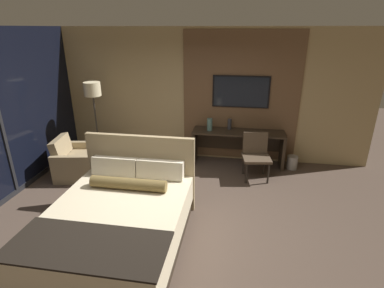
% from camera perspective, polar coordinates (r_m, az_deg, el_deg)
% --- Properties ---
extents(ground_plane, '(16.00, 16.00, 0.00)m').
position_cam_1_polar(ground_plane, '(4.72, -3.23, -14.67)').
color(ground_plane, '#4C3D33').
extents(wall_back_tv_panel, '(7.20, 0.09, 2.80)m').
position_cam_1_polar(wall_back_tv_panel, '(6.51, 2.50, 9.12)').
color(wall_back_tv_panel, tan).
rests_on(wall_back_tv_panel, ground_plane).
extents(wall_left_window, '(0.06, 6.00, 2.80)m').
position_cam_1_polar(wall_left_window, '(5.83, -32.79, 3.51)').
color(wall_left_window, black).
rests_on(wall_left_window, ground_plane).
extents(bed, '(1.73, 2.20, 1.23)m').
position_cam_1_polar(bed, '(4.22, -13.83, -14.32)').
color(bed, '#33281E').
rests_on(bed, ground_plane).
extents(desk, '(1.92, 0.52, 0.75)m').
position_cam_1_polar(desk, '(6.44, 8.74, 0.52)').
color(desk, '#2D2319').
rests_on(desk, ground_plane).
extents(tv, '(1.17, 0.04, 0.66)m').
position_cam_1_polar(tv, '(6.36, 9.29, 9.80)').
color(tv, black).
extents(desk_chair, '(0.58, 0.58, 0.89)m').
position_cam_1_polar(desk_chair, '(5.92, 12.05, -1.48)').
color(desk_chair, '#4C3D2D').
rests_on(desk_chair, ground_plane).
extents(armchair_by_window, '(0.97, 0.99, 0.80)m').
position_cam_1_polar(armchair_by_window, '(6.36, -20.71, -3.32)').
color(armchair_by_window, '#998460').
rests_on(armchair_by_window, ground_plane).
extents(floor_lamp, '(0.34, 0.34, 1.74)m').
position_cam_1_polar(floor_lamp, '(6.57, -18.33, 8.72)').
color(floor_lamp, '#282623').
rests_on(floor_lamp, ground_plane).
extents(vase_tall, '(0.08, 0.08, 0.22)m').
position_cam_1_polar(vase_tall, '(6.41, 7.15, 3.78)').
color(vase_tall, '#333338').
rests_on(vase_tall, desk).
extents(vase_short, '(0.11, 0.11, 0.26)m').
position_cam_1_polar(vase_short, '(6.29, 3.38, 3.73)').
color(vase_short, '#4C706B').
rests_on(vase_short, desk).
extents(waste_bin, '(0.22, 0.22, 0.28)m').
position_cam_1_polar(waste_bin, '(6.61, 18.53, -3.34)').
color(waste_bin, gray).
rests_on(waste_bin, ground_plane).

